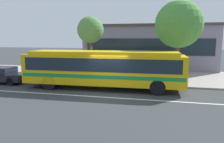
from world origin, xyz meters
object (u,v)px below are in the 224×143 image
object	(u,v)px
bus_stop_sign	(165,65)
street_tree_near_stop	(90,31)
sedan_behind_bus	(0,74)
transit_bus	(103,67)
street_tree_mid_block	(179,24)
pedestrian_waiting_near_sign	(96,67)

from	to	relation	value
bus_stop_sign	street_tree_near_stop	xyz separation A→B (m)	(-6.79, 2.90, 2.68)
sedan_behind_bus	bus_stop_sign	bearing A→B (deg)	6.79
transit_bus	street_tree_mid_block	distance (m)	7.39
bus_stop_sign	street_tree_mid_block	world-z (taller)	street_tree_mid_block
bus_stop_sign	street_tree_mid_block	bearing A→B (deg)	66.93
transit_bus	bus_stop_sign	world-z (taller)	transit_bus
sedan_behind_bus	bus_stop_sign	xyz separation A→B (m)	(13.11, 1.56, 0.88)
street_tree_near_stop	street_tree_mid_block	size ratio (longest dim) A/B	0.83
street_tree_near_stop	transit_bus	bearing A→B (deg)	-62.14
sedan_behind_bus	street_tree_near_stop	bearing A→B (deg)	35.26
transit_bus	pedestrian_waiting_near_sign	xyz separation A→B (m)	(-1.38, 2.87, -0.41)
pedestrian_waiting_near_sign	sedan_behind_bus	bearing A→B (deg)	-159.78
pedestrian_waiting_near_sign	bus_stop_sign	xyz separation A→B (m)	(5.73, -1.16, 0.45)
pedestrian_waiting_near_sign	street_tree_near_stop	distance (m)	3.74
transit_bus	street_tree_near_stop	bearing A→B (deg)	117.86
transit_bus	sedan_behind_bus	bearing A→B (deg)	178.97
sedan_behind_bus	street_tree_mid_block	world-z (taller)	street_tree_mid_block
bus_stop_sign	transit_bus	bearing A→B (deg)	-158.45
pedestrian_waiting_near_sign	bus_stop_sign	size ratio (longest dim) A/B	0.77
pedestrian_waiting_near_sign	street_tree_mid_block	distance (m)	7.69
sedan_behind_bus	street_tree_near_stop	size ratio (longest dim) A/B	0.81
transit_bus	bus_stop_sign	size ratio (longest dim) A/B	4.91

